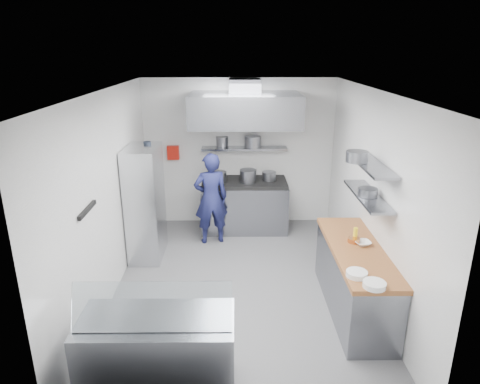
{
  "coord_description": "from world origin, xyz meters",
  "views": [
    {
      "loc": [
        -0.07,
        -5.5,
        3.32
      ],
      "look_at": [
        0.0,
        0.6,
        1.25
      ],
      "focal_mm": 32.0,
      "sensor_mm": 36.0,
      "label": 1
    }
  ],
  "objects_px": {
    "chef": "(211,199)",
    "display_case": "(159,355)",
    "wire_rack": "(145,203)",
    "gas_range": "(244,206)"
  },
  "relations": [
    {
      "from": "gas_range",
      "to": "wire_rack",
      "type": "distance_m",
      "value": 2.02
    },
    {
      "from": "chef",
      "to": "wire_rack",
      "type": "height_order",
      "value": "wire_rack"
    },
    {
      "from": "gas_range",
      "to": "chef",
      "type": "xyz_separation_m",
      "value": [
        -0.6,
        -0.58,
        0.37
      ]
    },
    {
      "from": "chef",
      "to": "display_case",
      "type": "bearing_deg",
      "value": 71.31
    },
    {
      "from": "gas_range",
      "to": "display_case",
      "type": "xyz_separation_m",
      "value": [
        -0.94,
        -4.1,
        -0.03
      ]
    },
    {
      "from": "chef",
      "to": "display_case",
      "type": "relative_size",
      "value": 1.09
    },
    {
      "from": "gas_range",
      "to": "wire_rack",
      "type": "bearing_deg",
      "value": -146.22
    },
    {
      "from": "gas_range",
      "to": "chef",
      "type": "distance_m",
      "value": 0.91
    },
    {
      "from": "gas_range",
      "to": "display_case",
      "type": "height_order",
      "value": "gas_range"
    },
    {
      "from": "wire_rack",
      "to": "display_case",
      "type": "height_order",
      "value": "wire_rack"
    }
  ]
}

